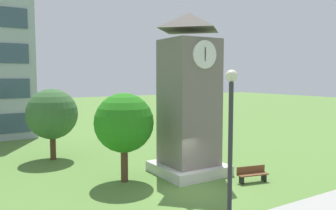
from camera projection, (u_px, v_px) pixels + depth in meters
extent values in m
plane|color=#567F38|center=(192.00, 191.00, 17.32)|extent=(160.00, 160.00, 0.00)
cube|color=slate|center=(189.00, 107.00, 20.26)|extent=(2.88, 2.88, 8.10)
cube|color=beige|center=(189.00, 168.00, 20.58)|extent=(3.89, 3.89, 0.60)
pyramid|color=#5D5751|center=(189.00, 21.00, 19.82)|extent=(3.17, 3.17, 1.04)
cylinder|color=white|center=(205.00, 54.00, 18.72)|extent=(1.58, 0.12, 1.58)
cylinder|color=white|center=(209.00, 57.00, 20.78)|extent=(0.12, 1.58, 1.58)
cube|color=black|center=(205.00, 52.00, 18.65)|extent=(0.07, 0.08, 0.47)
cube|color=black|center=(206.00, 54.00, 18.65)|extent=(0.06, 0.06, 0.71)
cube|color=brown|center=(253.00, 174.00, 18.75)|extent=(1.86, 0.86, 0.06)
cube|color=brown|center=(251.00, 169.00, 18.94)|extent=(1.77, 0.44, 0.40)
cube|color=black|center=(242.00, 180.00, 18.54)|extent=(0.17, 0.44, 0.45)
cube|color=black|center=(264.00, 177.00, 19.00)|extent=(0.17, 0.44, 0.45)
cylinder|color=#333338|center=(230.00, 177.00, 10.15)|extent=(0.14, 0.14, 5.75)
sphere|color=#F2EFCC|center=(231.00, 76.00, 9.89)|extent=(0.36, 0.36, 0.36)
cylinder|color=#513823|center=(53.00, 145.00, 23.92)|extent=(0.40, 0.40, 2.02)
sphere|color=#366232|center=(52.00, 114.00, 23.73)|extent=(3.57, 3.57, 3.57)
cylinder|color=#513823|center=(124.00, 162.00, 18.87)|extent=(0.40, 0.40, 2.18)
sphere|color=#257D19|center=(124.00, 123.00, 18.68)|extent=(3.32, 3.32, 3.32)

